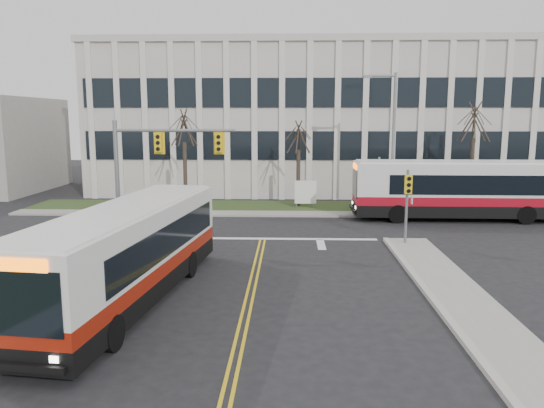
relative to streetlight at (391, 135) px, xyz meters
The scene contains 15 objects.
ground 18.81m from the streetlight, 116.37° to the right, with size 120.00×120.00×0.00m, color black.
sidewalk_east 21.82m from the streetlight, 91.43° to the right, with size 2.00×26.00×0.14m, color #9E9B93.
sidewalk_cross 6.04m from the streetlight, 161.74° to the right, with size 44.00×1.60×0.14m, color #9E9B93.
building_lawn 6.23m from the streetlight, 149.29° to the left, with size 44.00×5.00×0.12m, color #31471E.
office_building 14.15m from the streetlight, 102.38° to the left, with size 40.00×16.00×12.00m, color beige.
mast_arm_signal 16.39m from the streetlight, 146.49° to the right, with size 6.11×0.38×6.20m.
signal_pole_near 9.72m from the streetlight, 95.10° to the right, with size 0.34×0.39×3.80m.
signal_pole_far 2.93m from the streetlight, 136.05° to the right, with size 0.34×0.39×3.80m.
streetlight is the anchor object (origin of this frame).
directory_sign 6.96m from the streetlight, 166.77° to the left, with size 1.50×0.12×2.00m.
tree_left 14.15m from the streetlight, behind, with size 1.80×1.80×7.70m.
tree_mid 6.36m from the streetlight, 161.65° to the left, with size 1.80×1.80×6.82m.
tree_right 6.28m from the streetlight, 16.78° to the left, with size 1.80×1.80×8.25m.
bus_main 21.81m from the streetlight, 124.47° to the right, with size 2.65×12.24×3.26m, color silver, non-canonical shape.
bus_cross 5.83m from the streetlight, 27.63° to the right, with size 2.92×13.48×3.59m, color silver, non-canonical shape.
Camera 1 is at (1.42, -19.08, 6.33)m, focal length 35.00 mm.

